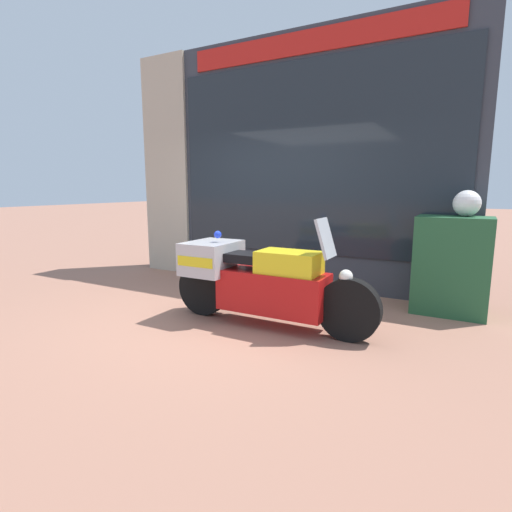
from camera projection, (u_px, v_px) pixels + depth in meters
The scene contains 6 objects.
ground_plane at pixel (218, 315), 4.93m from camera, with size 60.00×60.00×0.00m, color #9E6B56.
shop_building at pixel (264, 165), 6.52m from camera, with size 5.59×0.55×3.82m.
window_display at pixel (309, 256), 6.41m from camera, with size 4.19×0.30×1.92m.
paramedic_motorcycle at pixel (256, 278), 4.52m from camera, with size 2.46×0.69×1.25m.
utility_cabinet at pixel (451, 266), 4.90m from camera, with size 0.85×0.54×1.21m, color #235633.
white_helmet at pixel (467, 203), 4.78m from camera, with size 0.31×0.31×0.31m, color white.
Camera 1 is at (2.70, -3.91, 1.55)m, focal length 28.00 mm.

